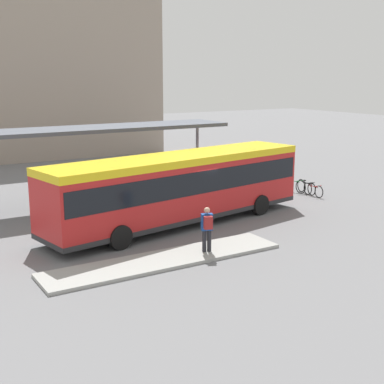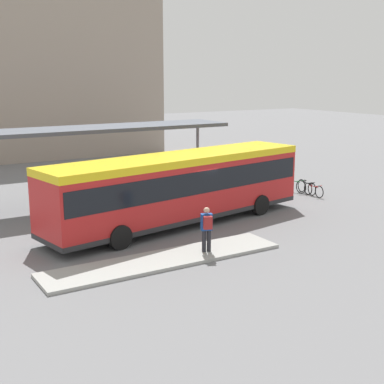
# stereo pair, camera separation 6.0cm
# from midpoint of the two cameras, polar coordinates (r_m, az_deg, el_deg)

# --- Properties ---
(ground_plane) EXTENTS (120.00, 120.00, 0.00)m
(ground_plane) POSITION_cam_midpoint_polar(r_m,az_deg,el_deg) (22.98, -1.38, -3.46)
(ground_plane) COLOR slate
(curb_island) EXTENTS (8.65, 1.80, 0.12)m
(curb_island) POSITION_cam_midpoint_polar(r_m,az_deg,el_deg) (18.52, -2.99, -7.22)
(curb_island) COLOR #9E9E99
(curb_island) RESTS_ON ground_plane
(city_bus) EXTENTS (12.55, 4.49, 3.00)m
(city_bus) POSITION_cam_midpoint_polar(r_m,az_deg,el_deg) (22.57, -1.39, 0.85)
(city_bus) COLOR red
(city_bus) RESTS_ON ground_plane
(pedestrian_waiting) EXTENTS (0.47, 0.50, 1.62)m
(pedestrian_waiting) POSITION_cam_midpoint_polar(r_m,az_deg,el_deg) (18.83, 1.53, -3.71)
(pedestrian_waiting) COLOR #232328
(pedestrian_waiting) RESTS_ON curb_island
(bicycle_red) EXTENTS (0.48, 1.54, 0.67)m
(bicycle_red) POSITION_cam_midpoint_polar(r_m,az_deg,el_deg) (28.91, 12.75, 0.21)
(bicycle_red) COLOR black
(bicycle_red) RESTS_ON ground_plane
(bicycle_black) EXTENTS (0.48, 1.67, 0.73)m
(bicycle_black) POSITION_cam_midpoint_polar(r_m,az_deg,el_deg) (29.45, 12.04, 0.53)
(bicycle_black) COLOR black
(bicycle_black) RESTS_ON ground_plane
(bicycle_green) EXTENTS (0.48, 1.74, 0.75)m
(bicycle_green) POSITION_cam_midpoint_polar(r_m,az_deg,el_deg) (29.73, 10.78, 0.71)
(bicycle_green) COLOR black
(bicycle_green) RESTS_ON ground_plane
(station_shelter) EXTENTS (13.30, 2.86, 3.82)m
(station_shelter) POSITION_cam_midpoint_polar(r_m,az_deg,el_deg) (26.52, -9.97, 6.57)
(station_shelter) COLOR #4C515B
(station_shelter) RESTS_ON ground_plane
(potted_planter_near_shelter) EXTENTS (0.79, 0.79, 1.34)m
(potted_planter_near_shelter) POSITION_cam_midpoint_polar(r_m,az_deg,el_deg) (24.76, -8.39, -0.75)
(potted_planter_near_shelter) COLOR slate
(potted_planter_near_shelter) RESTS_ON ground_plane
(station_building) EXTENTS (21.68, 11.47, 13.25)m
(station_building) POSITION_cam_midpoint_polar(r_m,az_deg,el_deg) (46.06, -18.98, 12.15)
(station_building) COLOR gray
(station_building) RESTS_ON ground_plane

